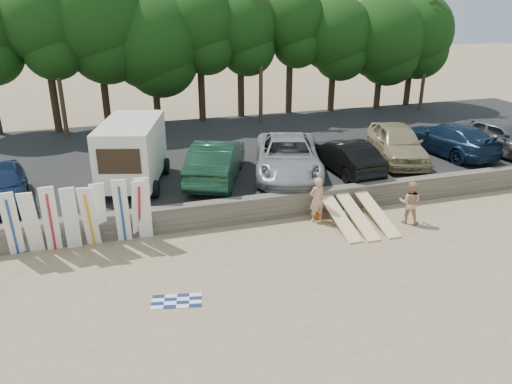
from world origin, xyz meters
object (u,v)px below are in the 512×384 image
car_0 (3,185)px  beachgoer_b (410,202)px  car_4 (397,143)px  car_5 (449,138)px  car_3 (346,156)px  car_6 (502,138)px  car_2 (288,157)px  box_trailer (132,150)px  car_1 (216,160)px  cooler (344,216)px  beachgoer_a (317,200)px

car_0 → beachgoer_b: size_ratio=2.62×
car_4 → car_5: bearing=19.1°
car_3 → car_5: size_ratio=0.83×
car_4 → car_6: size_ratio=1.04×
car_4 → beachgoer_b: bearing=-100.5°
car_0 → car_6: 23.71m
car_2 → car_5: 9.14m
car_6 → beachgoer_b: size_ratio=2.93×
car_4 → beachgoer_b: (-2.57, -5.30, -0.73)m
box_trailer → car_2: box_trailer is taller
beachgoer_b → car_3: bearing=-48.3°
car_1 → car_2: 3.31m
car_1 → car_3: (6.04, -0.69, -0.14)m
car_2 → car_6: 11.71m
cooler → beachgoer_a: bearing=164.9°
car_1 → car_0: bearing=23.9°
box_trailer → car_2: size_ratio=0.78×
car_3 → car_6: car_6 is taller
beachgoer_b → box_trailer: bearing=5.5°
car_3 → beachgoer_a: bearing=45.6°
car_4 → box_trailer: bearing=-165.7°
car_5 → cooler: car_5 is taller
car_3 → car_5: car_5 is taller
box_trailer → beachgoer_b: bearing=-12.7°
box_trailer → beachgoer_a: size_ratio=2.62×
car_3 → car_5: (6.37, 0.98, 0.05)m
car_5 → beachgoer_b: 7.98m
box_trailer → cooler: (7.92, -4.55, -2.13)m
car_4 → car_6: bearing=9.0°
car_2 → car_3: size_ratio=1.35×
box_trailer → car_0: 5.21m
car_3 → cooler: (-1.71, -3.52, -1.31)m
car_1 → car_5: size_ratio=0.98×
box_trailer → cooler: bearing=-14.1°
car_5 → beachgoer_b: bearing=34.1°
car_4 → cooler: car_4 is taller
beachgoer_a → beachgoer_b: beachgoer_a is taller
car_1 → car_2: size_ratio=0.88×
car_4 → car_3: bearing=-150.9°
cooler → car_5: bearing=23.8°
box_trailer → car_3: 9.72m
car_0 → beachgoer_a: size_ratio=2.45×
car_0 → car_3: 14.76m
box_trailer → beachgoer_a: box_trailer is taller
car_1 → car_4: (9.23, 0.09, 0.00)m
box_trailer → car_0: bearing=-158.0°
car_4 → car_6: (5.77, -0.65, -0.03)m
car_3 → beachgoer_a: car_3 is taller
car_4 → car_2: bearing=-160.4°
box_trailer → beachgoer_a: 8.17m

